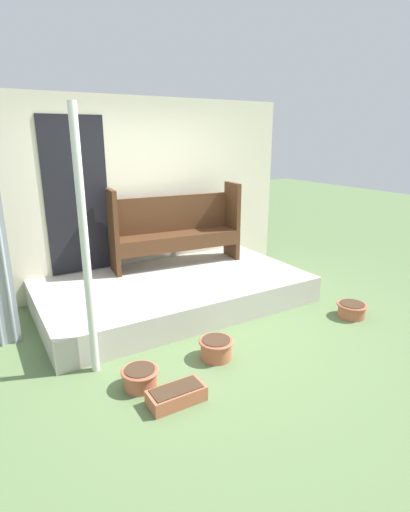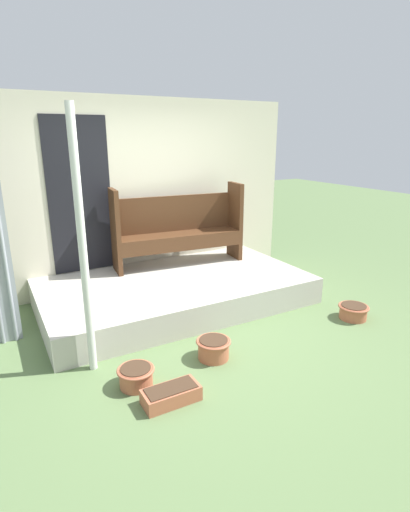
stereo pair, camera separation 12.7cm
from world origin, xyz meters
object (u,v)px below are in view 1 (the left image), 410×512
support_post (85,249)px  flower_pot_left (140,377)px  flower_pot_middle (216,348)px  bench (176,226)px  flower_pot_right (352,309)px  planter_box_rect (177,395)px

support_post → flower_pot_left: bearing=-60.9°
support_post → flower_pot_middle: (1.08, -0.40, -1.07)m
flower_pot_left → flower_pot_middle: bearing=4.5°
support_post → bench: 2.29m
flower_pot_middle → flower_pot_right: size_ratio=0.97×
bench → planter_box_rect: 2.79m
flower_pot_right → planter_box_rect: flower_pot_right is taller
support_post → flower_pot_middle: 1.57m
flower_pot_middle → flower_pot_right: bearing=-1.4°
flower_pot_right → flower_pot_middle: bearing=178.6°
flower_pot_left → planter_box_rect: 0.39m
bench → flower_pot_right: (1.33, -2.02, -0.79)m
bench → planter_box_rect: bearing=-111.3°
bench → flower_pot_middle: 2.19m
flower_pot_middle → planter_box_rect: 0.76m
support_post → flower_pot_middle: bearing=-20.3°
support_post → flower_pot_middle: support_post is taller
bench → support_post: bearing=-130.6°
bench → flower_pot_middle: bearing=-100.4°
flower_pot_left → planter_box_rect: bearing=-63.2°
flower_pot_left → planter_box_rect: (0.18, -0.35, -0.03)m
planter_box_rect → support_post: bearing=118.1°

